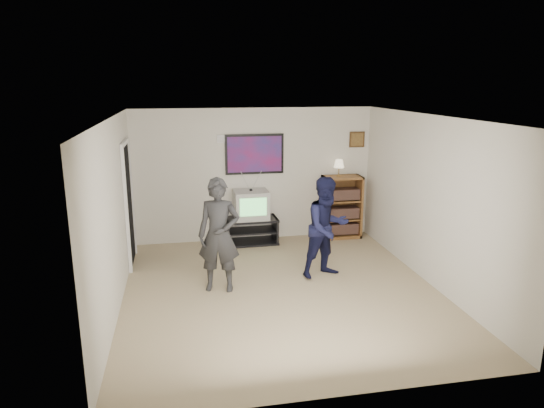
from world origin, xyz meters
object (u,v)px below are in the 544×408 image
object	(u,v)px
crt_television	(251,205)
bookshelf	(341,207)
person_tall	(219,235)
person_short	(327,228)
media_stand	(251,231)

from	to	relation	value
crt_television	bookshelf	size ratio (longest dim) A/B	0.51
person_tall	bookshelf	bearing A→B (deg)	52.86
crt_television	person_short	distance (m)	2.01
bookshelf	person_tall	world-z (taller)	person_tall
crt_television	person_short	xyz separation A→B (m)	(0.91, -1.79, 0.04)
person_short	person_tall	bearing A→B (deg)	169.09
media_stand	person_short	distance (m)	2.08
crt_television	bookshelf	bearing A→B (deg)	1.13
media_stand	person_tall	bearing A→B (deg)	-111.69
person_tall	crt_television	bearing A→B (deg)	83.14
media_stand	crt_television	world-z (taller)	crt_television
crt_television	person_tall	distance (m)	2.14
person_tall	person_short	xyz separation A→B (m)	(1.67, 0.21, -0.04)
crt_television	person_tall	bearing A→B (deg)	-111.28
media_stand	person_tall	distance (m)	2.22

